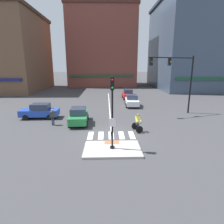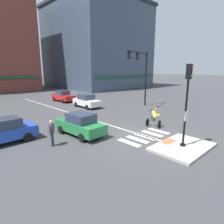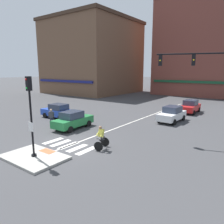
# 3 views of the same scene
# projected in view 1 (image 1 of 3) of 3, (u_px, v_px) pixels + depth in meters

# --- Properties ---
(ground_plane) EXTENTS (300.00, 300.00, 0.00)m
(ground_plane) POSITION_uv_depth(u_px,v_px,m) (111.00, 135.00, 16.07)
(ground_plane) COLOR #3D3D3F
(traffic_island) EXTENTS (3.94, 2.67, 0.15)m
(traffic_island) POSITION_uv_depth(u_px,v_px,m) (112.00, 149.00, 13.16)
(traffic_island) COLOR #A3A099
(traffic_island) RESTS_ON ground
(tactile_pad_front) EXTENTS (1.10, 0.60, 0.01)m
(tactile_pad_front) POSITION_uv_depth(u_px,v_px,m) (112.00, 142.00, 14.10)
(tactile_pad_front) COLOR #DB5B38
(tactile_pad_front) RESTS_ON traffic_island
(signal_pole) EXTENTS (0.44, 0.38, 4.89)m
(signal_pole) POSITION_uv_depth(u_px,v_px,m) (112.00, 107.00, 12.42)
(signal_pole) COLOR black
(signal_pole) RESTS_ON traffic_island
(crosswalk_stripe_a) EXTENTS (0.44, 1.80, 0.01)m
(crosswalk_stripe_a) POSITION_uv_depth(u_px,v_px,m) (91.00, 135.00, 15.89)
(crosswalk_stripe_a) COLOR silver
(crosswalk_stripe_a) RESTS_ON ground
(crosswalk_stripe_b) EXTENTS (0.44, 1.80, 0.01)m
(crosswalk_stripe_b) POSITION_uv_depth(u_px,v_px,m) (101.00, 135.00, 15.92)
(crosswalk_stripe_b) COLOR silver
(crosswalk_stripe_b) RESTS_ON ground
(crosswalk_stripe_c) EXTENTS (0.44, 1.80, 0.01)m
(crosswalk_stripe_c) POSITION_uv_depth(u_px,v_px,m) (111.00, 135.00, 15.94)
(crosswalk_stripe_c) COLOR silver
(crosswalk_stripe_c) RESTS_ON ground
(crosswalk_stripe_d) EXTENTS (0.44, 1.80, 0.01)m
(crosswalk_stripe_d) POSITION_uv_depth(u_px,v_px,m) (121.00, 135.00, 15.97)
(crosswalk_stripe_d) COLOR silver
(crosswalk_stripe_d) RESTS_ON ground
(crosswalk_stripe_e) EXTENTS (0.44, 1.80, 0.01)m
(crosswalk_stripe_e) POSITION_uv_depth(u_px,v_px,m) (132.00, 135.00, 16.00)
(crosswalk_stripe_e) COLOR silver
(crosswalk_stripe_e) RESTS_ON ground
(lane_centre_line) EXTENTS (0.14, 28.00, 0.01)m
(lane_centre_line) POSITION_uv_depth(u_px,v_px,m) (110.00, 108.00, 25.77)
(lane_centre_line) COLOR silver
(lane_centre_line) RESTS_ON ground
(traffic_light_mast) EXTENTS (5.72, 2.10, 6.81)m
(traffic_light_mast) POSITION_uv_depth(u_px,v_px,m) (179.00, 74.00, 21.61)
(traffic_light_mast) COLOR black
(traffic_light_mast) RESTS_ON ground
(building_corner_left) EXTENTS (21.41, 22.55, 20.75)m
(building_corner_left) POSITION_uv_depth(u_px,v_px,m) (200.00, 46.00, 46.51)
(building_corner_left) COLOR #3D4C60
(building_corner_left) RESTS_ON ground
(building_corner_right) EXTENTS (18.71, 19.20, 17.12)m
(building_corner_right) POSITION_uv_depth(u_px,v_px,m) (0.00, 52.00, 42.90)
(building_corner_right) COLOR brown
(building_corner_right) RESTS_ON ground
(building_far_block) EXTENTS (18.53, 15.09, 20.69)m
(building_far_block) POSITION_uv_depth(u_px,v_px,m) (102.00, 48.00, 53.67)
(building_far_block) COLOR brown
(building_far_block) RESTS_ON ground
(car_green_westbound_near) EXTENTS (2.02, 4.19, 1.64)m
(car_green_westbound_near) POSITION_uv_depth(u_px,v_px,m) (79.00, 116.00, 19.03)
(car_green_westbound_near) COLOR #237A3D
(car_green_westbound_near) RESTS_ON ground
(car_white_eastbound_far) EXTENTS (1.96, 4.16, 1.64)m
(car_white_eastbound_far) POSITION_uv_depth(u_px,v_px,m) (132.00, 100.00, 27.13)
(car_white_eastbound_far) COLOR white
(car_white_eastbound_far) RESTS_ON ground
(car_blue_cross_left) EXTENTS (4.14, 1.91, 1.64)m
(car_blue_cross_left) POSITION_uv_depth(u_px,v_px,m) (40.00, 111.00, 20.92)
(car_blue_cross_left) COLOR #2347B7
(car_blue_cross_left) RESTS_ON ground
(car_red_eastbound_distant) EXTENTS (1.89, 4.12, 1.64)m
(car_red_eastbound_distant) POSITION_uv_depth(u_px,v_px,m) (128.00, 94.00, 33.03)
(car_red_eastbound_distant) COLOR red
(car_red_eastbound_distant) RESTS_ON ground
(cyclist) EXTENTS (0.88, 1.21, 1.68)m
(cyclist) POSITION_uv_depth(u_px,v_px,m) (138.00, 122.00, 16.66)
(cyclist) COLOR black
(cyclist) RESTS_ON ground
(pedestrian_at_curb_left) EXTENTS (0.44, 0.40, 1.67)m
(pedestrian_at_curb_left) POSITION_uv_depth(u_px,v_px,m) (53.00, 116.00, 18.42)
(pedestrian_at_curb_left) COLOR #2D334C
(pedestrian_at_curb_left) RESTS_ON ground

